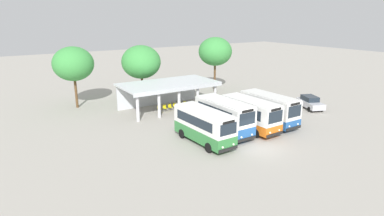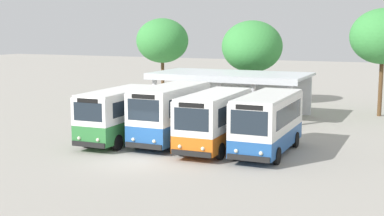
% 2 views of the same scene
% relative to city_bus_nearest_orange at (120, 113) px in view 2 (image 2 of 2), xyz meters
% --- Properties ---
extents(ground_plane, '(180.00, 180.00, 0.00)m').
position_rel_city_bus_nearest_orange_xyz_m(ground_plane, '(3.40, -3.93, -1.76)').
color(ground_plane, '#A39E93').
extents(city_bus_nearest_orange, '(2.48, 7.04, 3.18)m').
position_rel_city_bus_nearest_orange_xyz_m(city_bus_nearest_orange, '(0.00, 0.00, 0.00)').
color(city_bus_nearest_orange, black).
rests_on(city_bus_nearest_orange, ground).
extents(city_bus_second_in_row, '(2.51, 6.89, 3.45)m').
position_rel_city_bus_nearest_orange_xyz_m(city_bus_second_in_row, '(3.01, 0.88, 0.14)').
color(city_bus_second_in_row, black).
rests_on(city_bus_second_in_row, ground).
extents(city_bus_middle_cream, '(2.56, 7.02, 3.23)m').
position_rel_city_bus_nearest_orange_xyz_m(city_bus_middle_cream, '(6.02, 0.39, 0.03)').
color(city_bus_middle_cream, black).
rests_on(city_bus_middle_cream, ground).
extents(city_bus_fourth_amber, '(2.49, 7.04, 3.27)m').
position_rel_city_bus_nearest_orange_xyz_m(city_bus_fourth_amber, '(9.03, 0.67, 0.05)').
color(city_bus_fourth_amber, black).
rests_on(city_bus_fourth_amber, ground).
extents(terminal_canopy, '(12.01, 6.31, 3.40)m').
position_rel_city_bus_nearest_orange_xyz_m(terminal_canopy, '(2.78, 12.41, 0.89)').
color(terminal_canopy, silver).
rests_on(terminal_canopy, ground).
extents(waiting_chair_end_by_column, '(0.45, 0.45, 0.86)m').
position_rel_city_bus_nearest_orange_xyz_m(waiting_chair_end_by_column, '(1.03, 11.04, -1.24)').
color(waiting_chair_end_by_column, slate).
rests_on(waiting_chair_end_by_column, ground).
extents(waiting_chair_second_from_end, '(0.45, 0.45, 0.86)m').
position_rel_city_bus_nearest_orange_xyz_m(waiting_chair_second_from_end, '(1.77, 11.02, -1.24)').
color(waiting_chair_second_from_end, slate).
rests_on(waiting_chair_second_from_end, ground).
extents(waiting_chair_middle_seat, '(0.45, 0.45, 0.86)m').
position_rel_city_bus_nearest_orange_xyz_m(waiting_chair_middle_seat, '(2.52, 11.02, -1.24)').
color(waiting_chair_middle_seat, slate).
rests_on(waiting_chair_middle_seat, ground).
extents(waiting_chair_fourth_seat, '(0.45, 0.45, 0.86)m').
position_rel_city_bus_nearest_orange_xyz_m(waiting_chair_fourth_seat, '(3.26, 11.07, -1.24)').
color(waiting_chair_fourth_seat, slate).
rests_on(waiting_chair_fourth_seat, ground).
extents(waiting_chair_fifth_seat, '(0.45, 0.45, 0.86)m').
position_rel_city_bus_nearest_orange_xyz_m(waiting_chair_fifth_seat, '(4.00, 11.11, -1.24)').
color(waiting_chair_fifth_seat, slate).
rests_on(waiting_chair_fifth_seat, ground).
extents(waiting_chair_far_end_seat, '(0.45, 0.45, 0.86)m').
position_rel_city_bus_nearest_orange_xyz_m(waiting_chair_far_end_seat, '(4.74, 11.07, -1.24)').
color(waiting_chair_far_end_seat, slate).
rests_on(waiting_chair_far_end_seat, ground).
extents(roadside_tree_behind_canopy, '(5.45, 5.45, 7.55)m').
position_rel_city_bus_nearest_orange_xyz_m(roadside_tree_behind_canopy, '(2.28, 18.71, 3.46)').
color(roadside_tree_behind_canopy, brown).
rests_on(roadside_tree_behind_canopy, ground).
extents(roadside_tree_east_of_canopy, '(5.05, 5.05, 8.38)m').
position_rel_city_bus_nearest_orange_xyz_m(roadside_tree_east_of_canopy, '(13.52, 16.55, 4.46)').
color(roadside_tree_east_of_canopy, brown).
rests_on(roadside_tree_east_of_canopy, ground).
extents(roadside_tree_west_of_canopy, '(5.05, 5.05, 7.82)m').
position_rel_city_bus_nearest_orange_xyz_m(roadside_tree_west_of_canopy, '(-6.85, 18.85, 3.89)').
color(roadside_tree_west_of_canopy, brown).
rests_on(roadside_tree_west_of_canopy, ground).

